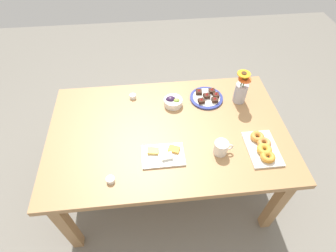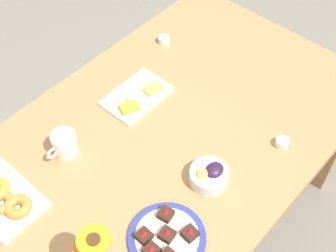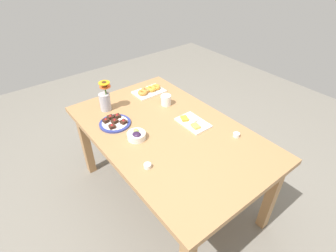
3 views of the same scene
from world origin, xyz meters
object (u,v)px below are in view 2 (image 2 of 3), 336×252
at_px(coffee_mug, 64,144).
at_px(croissant_platter, 1,196).
at_px(dining_table, 168,147).
at_px(jam_cup_honey, 282,143).
at_px(dessert_plate, 166,237).
at_px(grape_bowl, 210,175).
at_px(cheese_platter, 137,96).
at_px(jam_cup_berry, 164,39).

height_order(coffee_mug, croissant_platter, coffee_mug).
bearing_deg(coffee_mug, dining_table, 144.84).
height_order(jam_cup_honey, dessert_plate, dessert_plate).
bearing_deg(jam_cup_honey, dessert_plate, -6.94).
bearing_deg(jam_cup_honey, croissant_platter, -35.21).
bearing_deg(croissant_platter, coffee_mug, 178.36).
bearing_deg(dining_table, croissant_platter, -21.21).
xyz_separation_m(croissant_platter, dessert_plate, (-0.25, 0.50, -0.01)).
height_order(dining_table, grape_bowl, grape_bowl).
relative_size(grape_bowl, cheese_platter, 0.52).
height_order(dining_table, dessert_plate, dessert_plate).
bearing_deg(dessert_plate, jam_cup_honey, 173.06).
relative_size(dining_table, cheese_platter, 6.15).
bearing_deg(dessert_plate, croissant_platter, -63.07).
relative_size(croissant_platter, dessert_plate, 1.14).
bearing_deg(dessert_plate, cheese_platter, -127.36).
height_order(cheese_platter, croissant_platter, croissant_platter).
xyz_separation_m(cheese_platter, jam_cup_honey, (-0.18, 0.55, 0.00)).
distance_m(jam_cup_honey, dessert_plate, 0.55).
bearing_deg(cheese_platter, jam_cup_berry, -155.69).
bearing_deg(croissant_platter, jam_cup_honey, 144.79).
height_order(dining_table, coffee_mug, coffee_mug).
height_order(grape_bowl, croissant_platter, grape_bowl).
height_order(cheese_platter, dessert_plate, dessert_plate).
xyz_separation_m(cheese_platter, dessert_plate, (0.37, 0.48, 0.00)).
bearing_deg(dining_table, jam_cup_berry, -136.34).
bearing_deg(grape_bowl, coffee_mug, -61.83).
bearing_deg(jam_cup_honey, dining_table, -56.31).
height_order(dining_table, croissant_platter, croissant_platter).
xyz_separation_m(dining_table, cheese_platter, (-0.05, -0.21, 0.10)).
height_order(cheese_platter, jam_cup_berry, cheese_platter).
bearing_deg(cheese_platter, dessert_plate, 52.64).
height_order(coffee_mug, jam_cup_berry, coffee_mug).
xyz_separation_m(croissant_platter, jam_cup_honey, (-0.80, 0.57, -0.01)).
xyz_separation_m(coffee_mug, jam_cup_honey, (-0.53, 0.56, -0.03)).
bearing_deg(grape_bowl, cheese_platter, -103.89).
relative_size(cheese_platter, dessert_plate, 1.06).
distance_m(coffee_mug, croissant_platter, 0.27).
height_order(croissant_platter, dessert_plate, dessert_plate).
xyz_separation_m(grape_bowl, croissant_platter, (0.51, -0.46, -0.01)).
bearing_deg(jam_cup_honey, jam_cup_berry, -101.19).
bearing_deg(croissant_platter, grape_bowl, 137.88).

